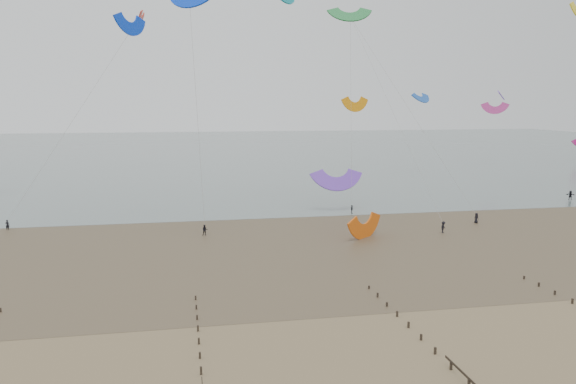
% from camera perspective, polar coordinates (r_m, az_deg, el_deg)
% --- Properties ---
extents(ground, '(500.00, 500.00, 0.00)m').
position_cam_1_polar(ground, '(48.56, 8.33, -14.49)').
color(ground, brown).
rests_on(ground, ground).
extents(sea_and_shore, '(500.00, 665.00, 0.03)m').
position_cam_1_polar(sea_and_shore, '(79.56, -2.57, -5.03)').
color(sea_and_shore, '#475654').
rests_on(sea_and_shore, ground).
extents(kitesurfer_lead, '(0.63, 0.45, 1.63)m').
position_cam_1_polar(kitesurfer_lead, '(96.43, -26.61, -3.01)').
color(kitesurfer_lead, black).
rests_on(kitesurfer_lead, ground).
extents(kitesurfers, '(122.68, 24.09, 1.86)m').
position_cam_1_polar(kitesurfers, '(98.73, 13.13, -1.99)').
color(kitesurfers, black).
rests_on(kitesurfers, ground).
extents(grounded_kite, '(8.72, 8.49, 3.78)m').
position_cam_1_polar(grounded_kite, '(82.38, 7.82, -4.63)').
color(grounded_kite, '#DF580E').
rests_on(grounded_kite, ground).
extents(kites_airborne, '(229.53, 102.04, 43.73)m').
position_cam_1_polar(kites_airborne, '(134.29, -12.72, 9.77)').
color(kites_airborne, orange).
rests_on(kites_airborne, ground).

